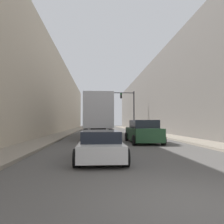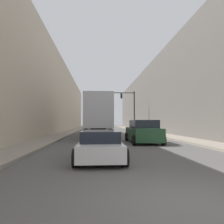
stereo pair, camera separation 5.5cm
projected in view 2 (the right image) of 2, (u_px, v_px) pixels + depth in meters
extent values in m
plane|color=#565451|center=(188.00, 205.00, 4.15)|extent=(200.00, 200.00, 0.00)
cube|color=gray|center=(145.00, 132.00, 34.46)|extent=(2.15, 80.00, 0.15)
cube|color=gray|center=(70.00, 132.00, 33.63)|extent=(2.15, 80.00, 0.15)
cube|color=#66605B|center=(170.00, 97.00, 35.00)|extent=(6.00, 80.00, 11.35)
cube|color=beige|center=(43.00, 96.00, 33.61)|extent=(6.00, 80.00, 11.31)
cube|color=silver|center=(98.00, 113.00, 22.42)|extent=(2.44, 10.81, 2.92)
cube|color=black|center=(98.00, 128.00, 22.35)|extent=(1.22, 10.81, 0.24)
cube|color=silver|center=(98.00, 124.00, 28.91)|extent=(2.44, 2.33, 2.65)
cylinder|color=black|center=(85.00, 135.00, 18.06)|extent=(0.25, 1.00, 1.00)
cylinder|color=black|center=(111.00, 135.00, 18.21)|extent=(0.25, 1.00, 1.00)
cylinder|color=black|center=(86.00, 134.00, 19.25)|extent=(0.25, 1.00, 1.00)
cylinder|color=black|center=(110.00, 134.00, 19.40)|extent=(0.25, 1.00, 1.00)
cylinder|color=black|center=(90.00, 130.00, 28.80)|extent=(0.25, 1.00, 1.00)
cylinder|color=black|center=(106.00, 130.00, 28.95)|extent=(0.25, 1.00, 1.00)
cube|color=silver|center=(100.00, 148.00, 9.36)|extent=(1.71, 4.62, 0.59)
cube|color=#1E232D|center=(100.00, 136.00, 9.15)|extent=(1.51, 2.54, 0.45)
cylinder|color=black|center=(82.00, 147.00, 10.90)|extent=(0.25, 0.64, 0.64)
cylinder|color=black|center=(116.00, 147.00, 11.02)|extent=(0.25, 0.64, 0.64)
cylinder|color=black|center=(76.00, 158.00, 7.59)|extent=(0.25, 0.64, 0.64)
cylinder|color=black|center=(125.00, 157.00, 7.71)|extent=(0.25, 0.64, 0.64)
cube|color=#234C2D|center=(143.00, 134.00, 16.73)|extent=(2.00, 4.99, 0.94)
cube|color=#1E232D|center=(144.00, 124.00, 16.51)|extent=(1.76, 2.74, 0.59)
cylinder|color=black|center=(127.00, 137.00, 18.43)|extent=(0.25, 0.70, 0.70)
cylinder|color=black|center=(150.00, 136.00, 18.57)|extent=(0.25, 0.70, 0.70)
cylinder|color=black|center=(134.00, 140.00, 14.76)|extent=(0.25, 0.70, 0.70)
cylinder|color=black|center=(163.00, 140.00, 14.89)|extent=(0.25, 0.70, 0.70)
cylinder|color=black|center=(134.00, 111.00, 37.58)|extent=(0.20, 0.20, 6.93)
cube|color=black|center=(115.00, 93.00, 37.50)|extent=(6.70, 0.12, 0.12)
cube|color=black|center=(121.00, 96.00, 37.55)|extent=(0.30, 0.24, 0.90)
sphere|color=green|center=(121.00, 94.00, 37.43)|extent=(0.18, 0.18, 0.18)
cube|color=black|center=(108.00, 96.00, 37.40)|extent=(0.30, 0.24, 0.90)
sphere|color=gold|center=(109.00, 96.00, 37.26)|extent=(0.18, 0.18, 0.18)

